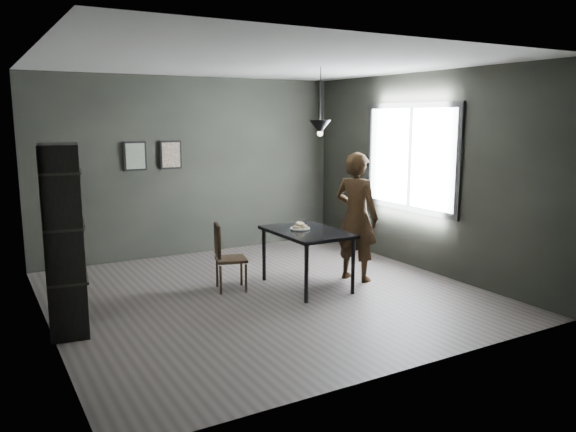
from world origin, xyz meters
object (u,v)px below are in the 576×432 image
cafe_table (307,236)px  white_plate (300,229)px  wood_chair (225,253)px  pendant_lamp (320,127)px  woman (356,217)px  shelf_unit (64,240)px

cafe_table → white_plate: (-0.05, 0.09, 0.08)m
wood_chair → pendant_lamp: size_ratio=0.99×
cafe_table → woman: size_ratio=0.69×
pendant_lamp → shelf_unit: bearing=-176.7°
white_plate → woman: bearing=-9.8°
cafe_table → wood_chair: 1.06m
white_plate → wood_chair: wood_chair is taller
wood_chair → shelf_unit: bearing=-151.4°
woman → pendant_lamp: bearing=50.3°
wood_chair → cafe_table: bearing=-7.4°
woman → pendant_lamp: pendant_lamp is taller
woman → pendant_lamp: (-0.49, 0.15, 1.19)m
wood_chair → shelf_unit: (-1.95, -0.48, 0.47)m
white_plate → woman: size_ratio=0.13×
woman → shelf_unit: 3.67m
pendant_lamp → white_plate: bearing=-178.1°
pendant_lamp → wood_chair: bearing=166.3°
cafe_table → wood_chair: bearing=157.7°
cafe_table → shelf_unit: bearing=-178.4°
white_plate → woman: (0.79, -0.14, 0.11)m
cafe_table → shelf_unit: (-2.92, -0.08, 0.29)m
white_plate → wood_chair: (-0.92, 0.31, -0.27)m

